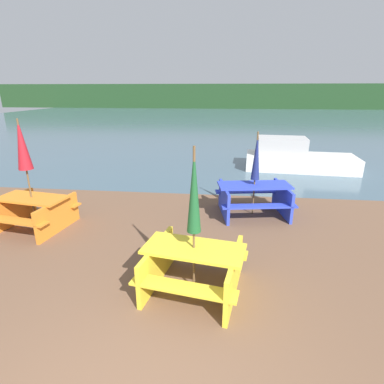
# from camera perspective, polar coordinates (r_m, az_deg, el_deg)

# --- Properties ---
(water) EXTENTS (60.00, 50.00, 0.00)m
(water) POSITION_cam_1_polar(r_m,az_deg,el_deg) (33.72, 5.01, 13.66)
(water) COLOR #425B6B
(water) RESTS_ON ground_plane
(far_treeline) EXTENTS (80.00, 1.60, 4.00)m
(far_treeline) POSITION_cam_1_polar(r_m,az_deg,el_deg) (53.59, 5.68, 17.69)
(far_treeline) COLOR #1E3D1E
(far_treeline) RESTS_ON water
(picnic_table_yellow) EXTENTS (1.74, 1.62, 0.75)m
(picnic_table_yellow) POSITION_cam_1_polar(r_m,az_deg,el_deg) (4.77, 0.36, -13.70)
(picnic_table_yellow) COLOR yellow
(picnic_table_yellow) RESTS_ON ground_plane
(picnic_table_orange) EXTENTS (1.71, 1.59, 0.74)m
(picnic_table_orange) POSITION_cam_1_polar(r_m,az_deg,el_deg) (7.67, -27.91, -3.01)
(picnic_table_orange) COLOR orange
(picnic_table_orange) RESTS_ON ground_plane
(picnic_table_blue) EXTENTS (1.97, 1.65, 0.79)m
(picnic_table_blue) POSITION_cam_1_polar(r_m,az_deg,el_deg) (7.69, 11.65, -0.82)
(picnic_table_blue) COLOR blue
(picnic_table_blue) RESTS_ON ground_plane
(umbrella_crimson) EXTENTS (0.30, 0.30, 2.46)m
(umbrella_crimson) POSITION_cam_1_polar(r_m,az_deg,el_deg) (7.32, -29.65, 7.70)
(umbrella_crimson) COLOR brown
(umbrella_crimson) RESTS_ON ground_plane
(umbrella_darkgreen) EXTENTS (0.21, 0.21, 2.30)m
(umbrella_darkgreen) POSITION_cam_1_polar(r_m,az_deg,el_deg) (4.25, 0.39, -0.04)
(umbrella_darkgreen) COLOR brown
(umbrella_darkgreen) RESTS_ON ground_plane
(umbrella_navy) EXTENTS (0.21, 0.21, 2.09)m
(umbrella_navy) POSITION_cam_1_polar(r_m,az_deg,el_deg) (7.41, 12.16, 6.56)
(umbrella_navy) COLOR brown
(umbrella_navy) RESTS_ON ground_plane
(boat) EXTENTS (4.30, 1.98, 1.26)m
(boat) POSITION_cam_1_polar(r_m,az_deg,el_deg) (12.63, 19.05, 6.16)
(boat) COLOR silver
(boat) RESTS_ON water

